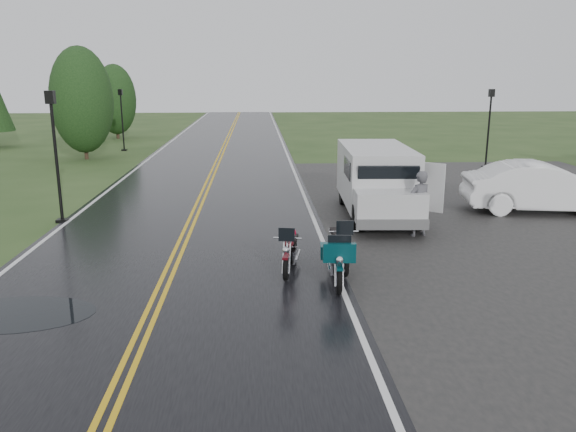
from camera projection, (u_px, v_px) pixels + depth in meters
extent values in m
plane|color=#2D471E|center=(165.00, 285.00, 12.17)|extent=(120.00, 120.00, 0.00)
cube|color=black|center=(205.00, 192.00, 21.85)|extent=(8.00, 100.00, 0.04)
cube|color=black|center=(543.00, 220.00, 17.62)|extent=(14.00, 24.00, 0.03)
imported|color=#4F4F54|center=(419.00, 205.00, 15.60)|extent=(0.79, 0.67, 1.84)
imported|color=white|center=(542.00, 188.00, 18.42)|extent=(5.17, 2.44, 1.64)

